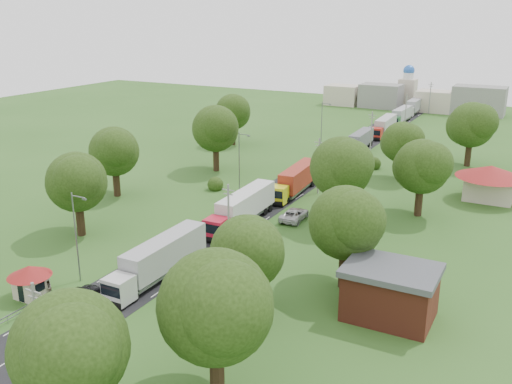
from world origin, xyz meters
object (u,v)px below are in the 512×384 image
Objects in this scene: boom_barrier at (74,302)px; pedestrian_near at (56,306)px; info_sign at (346,156)px; car_lane_front at (80,295)px; guard_booth at (30,278)px; truck_0 at (159,259)px; car_lane_mid at (145,263)px.

pedestrian_near is at bearing -125.61° from boom_barrier.
boom_barrier is 60.39m from info_sign.
pedestrian_near is at bearing 76.25° from car_lane_front.
guard_booth reaches higher than boom_barrier.
car_lane_front is at bearing -114.92° from truck_0.
car_lane_mid is 11.97m from pedestrian_near.
info_sign is 2.19× the size of pedestrian_near.
boom_barrier is 2.25× the size of info_sign.
guard_booth is 0.90× the size of car_lane_mid.
info_sign reaches higher than pedestrian_near.
truck_0 is at bearing 47.13° from guard_booth.
pedestrian_near is at bearing 76.33° from car_lane_mid.
pedestrian_near is (-0.31, -2.90, 0.12)m from car_lane_front.
guard_booth is 13.10m from truck_0.
info_sign is at bearing 48.16° from pedestrian_near.
guard_booth reaches higher than car_lane_front.
info_sign is 50.53m from truck_0.
info_sign is 58.99m from car_lane_front.
car_lane_front is at bearing 76.19° from car_lane_mid.
car_lane_front is (-3.76, -8.10, -1.44)m from truck_0.
info_sign is at bearing -104.74° from car_lane_front.
car_lane_front is 2.92m from pedestrian_near.
car_lane_mid is (0.36, 10.49, -0.09)m from boom_barrier.
car_lane_front reaches higher than car_lane_mid.
car_lane_front is at bearing 16.26° from guard_booth.
guard_booth is (-5.84, -0.00, 1.27)m from boom_barrier.
truck_0 is at bearing 34.87° from pedestrian_near.
guard_booth is 0.29× the size of truck_0.
guard_booth is at bearing -179.99° from boom_barrier.
car_lane_mid is at bearing -97.14° from info_sign.
truck_0 reaches higher than boom_barrier.
pedestrian_near reaches higher than car_lane_front.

